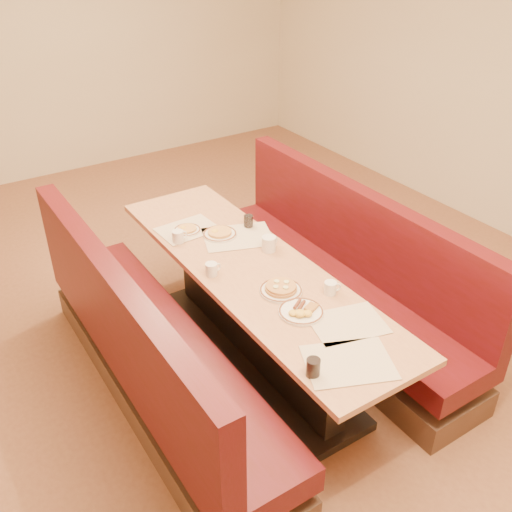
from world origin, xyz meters
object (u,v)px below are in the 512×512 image
coffee_mug_a (331,288)px  soda_tumbler_near (313,368)px  eggs_plate (301,311)px  booth_right (338,283)px  coffee_mug_d (178,236)px  coffee_mug_b (212,269)px  diner_table (253,315)px  pancake_plate (281,289)px  coffee_mug_c (269,243)px  booth_left (150,357)px  soda_tumbler_mid (248,221)px

coffee_mug_a → soda_tumbler_near: (-0.50, -0.48, 0.01)m
eggs_plate → coffee_mug_a: 0.27m
booth_right → soda_tumbler_near: 1.47m
booth_right → coffee_mug_a: bearing=-136.1°
coffee_mug_d → booth_right: bearing=-31.6°
booth_right → coffee_mug_d: booth_right is taller
booth_right → coffee_mug_b: (-0.99, 0.06, 0.43)m
booth_right → coffee_mug_a: 0.82m
soda_tumbler_near → diner_table: bearing=73.9°
booth_right → eggs_plate: (-0.77, -0.55, 0.40)m
coffee_mug_a → coffee_mug_d: coffee_mug_d is taller
booth_right → eggs_plate: size_ratio=9.93×
pancake_plate → soda_tumbler_near: soda_tumbler_near is taller
soda_tumbler_near → coffee_mug_b: bearing=88.6°
coffee_mug_c → diner_table: bearing=-166.1°
coffee_mug_b → coffee_mug_d: size_ratio=0.95×
coffee_mug_a → coffee_mug_d: bearing=137.7°
diner_table → coffee_mug_d: size_ratio=22.72×
pancake_plate → coffee_mug_d: 0.89m
booth_right → coffee_mug_b: size_ratio=23.80×
booth_right → coffee_mug_b: bearing=176.4°
soda_tumbler_near → booth_left: bearing=115.0°
pancake_plate → booth_left: bearing=156.3°
coffee_mug_b → coffee_mug_d: bearing=87.7°
coffee_mug_b → coffee_mug_d: 0.47m
coffee_mug_a → coffee_mug_c: bearing=115.0°
booth_right → eggs_plate: 1.03m
eggs_plate → diner_table: bearing=86.4°
pancake_plate → coffee_mug_b: size_ratio=2.40×
soda_tumbler_mid → pancake_plate: bearing=-109.0°
coffee_mug_a → coffee_mug_c: coffee_mug_c is taller
pancake_plate → coffee_mug_b: (-0.25, 0.38, 0.02)m
booth_left → eggs_plate: booth_left is taller
diner_table → booth_right: booth_right is taller
coffee_mug_a → soda_tumbler_mid: size_ratio=1.12×
booth_right → coffee_mug_c: bearing=167.8°
eggs_plate → coffee_mug_b: (-0.22, 0.61, 0.03)m
booth_right → coffee_mug_a: (-0.51, -0.49, 0.43)m
coffee_mug_a → diner_table: bearing=137.6°
booth_right → pancake_plate: booth_right is taller
coffee_mug_b → soda_tumbler_mid: size_ratio=1.18×
booth_right → coffee_mug_d: (-0.98, 0.53, 0.43)m
diner_table → coffee_mug_c: size_ratio=19.15×
booth_left → coffee_mug_b: size_ratio=23.80×
soda_tumbler_near → soda_tumbler_mid: (0.54, 1.43, -0.00)m
pancake_plate → diner_table: bearing=88.6°
coffee_mug_c → soda_tumbler_mid: bearing=65.0°
eggs_plate → coffee_mug_c: coffee_mug_c is taller
booth_left → coffee_mug_a: booth_left is taller
coffee_mug_a → coffee_mug_d: size_ratio=0.91×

